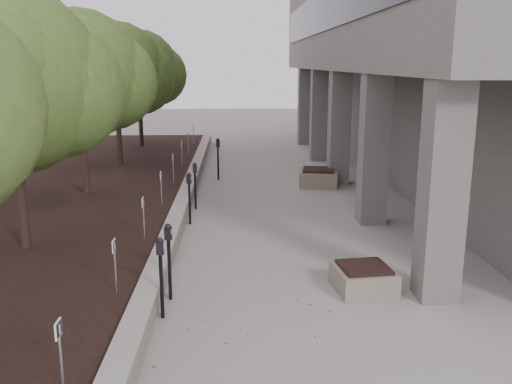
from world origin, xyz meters
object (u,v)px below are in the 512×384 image
object	(u,v)px
parking_meter_3	(189,199)
crabapple_tree_4	(117,94)
crabapple_tree_5	(139,88)
parking_meter_4	(195,186)
crabapple_tree_3	(81,103)
parking_meter_2	(169,262)
crabapple_tree_2	(14,120)
planter_back	(318,177)
planter_front	(364,278)
parking_meter_5	(218,159)
parking_meter_1	(161,278)

from	to	relation	value
parking_meter_3	crabapple_tree_4	bearing A→B (deg)	131.10
crabapple_tree_5	parking_meter_4	world-z (taller)	crabapple_tree_5
crabapple_tree_3	parking_meter_2	bearing A→B (deg)	-64.53
crabapple_tree_2	crabapple_tree_3	xyz separation A→B (m)	(0.00, 5.00, 0.00)
parking_meter_3	planter_back	xyz separation A→B (m)	(4.18, 4.68, -0.41)
crabapple_tree_4	parking_meter_3	size ratio (longest dim) A/B	3.82
planter_back	planter_front	bearing A→B (deg)	-93.05
parking_meter_2	parking_meter_5	size ratio (longest dim) A/B	0.93
crabapple_tree_5	parking_meter_2	bearing A→B (deg)	-78.98
parking_meter_2	planter_back	size ratio (longest dim) A/B	1.12
parking_meter_2	crabapple_tree_4	bearing A→B (deg)	119.90
crabapple_tree_3	crabapple_tree_5	distance (m)	10.00
parking_meter_2	parking_meter_3	bearing A→B (deg)	104.80
crabapple_tree_2	parking_meter_4	size ratio (longest dim) A/B	3.88
crabapple_tree_2	parking_meter_3	bearing A→B (deg)	42.29
parking_meter_4	planter_front	distance (m)	7.23
parking_meter_1	parking_meter_3	world-z (taller)	parking_meter_1
parking_meter_3	parking_meter_5	xyz separation A→B (m)	(0.59, 5.85, 0.07)
parking_meter_4	parking_meter_1	bearing A→B (deg)	-102.63
parking_meter_4	parking_meter_3	bearing A→B (deg)	-103.52
parking_meter_5	planter_front	xyz separation A→B (m)	(3.10, -10.45, -0.54)
crabapple_tree_2	crabapple_tree_4	distance (m)	10.00
planter_front	planter_back	bearing A→B (deg)	86.95
parking_meter_3	parking_meter_4	size ratio (longest dim) A/B	1.01
crabapple_tree_5	parking_meter_3	bearing A→B (deg)	-74.81
crabapple_tree_3	parking_meter_2	xyz separation A→B (m)	(3.30, -6.92, -2.39)
crabapple_tree_3	planter_front	distance (m)	10.02
parking_meter_3	parking_meter_5	size ratio (longest dim) A/B	0.91
crabapple_tree_3	planter_back	world-z (taller)	crabapple_tree_3
parking_meter_1	planter_front	xyz separation A→B (m)	(3.70, 1.05, -0.48)
crabapple_tree_5	parking_meter_3	size ratio (longest dim) A/B	3.82
crabapple_tree_3	parking_meter_5	xyz separation A→B (m)	(3.85, 3.82, -2.34)
parking_meter_3	parking_meter_5	world-z (taller)	parking_meter_5
planter_back	crabapple_tree_2	bearing A→B (deg)	-134.20
crabapple_tree_2	parking_meter_5	distance (m)	9.90
parking_meter_3	planter_front	xyz separation A→B (m)	(3.68, -4.60, -0.46)
parking_meter_2	parking_meter_4	world-z (taller)	parking_meter_2
parking_meter_2	crabapple_tree_2	bearing A→B (deg)	164.21
crabapple_tree_2	parking_meter_5	bearing A→B (deg)	66.40
planter_front	crabapple_tree_4	bearing A→B (deg)	120.86
parking_meter_1	parking_meter_4	size ratio (longest dim) A/B	1.03
planter_front	parking_meter_3	bearing A→B (deg)	128.69
parking_meter_1	parking_meter_5	distance (m)	11.51
crabapple_tree_2	parking_meter_4	xyz separation A→B (m)	(3.30, 4.59, -2.42)
crabapple_tree_4	parking_meter_2	bearing A→B (deg)	-74.54
crabapple_tree_3	parking_meter_3	world-z (taller)	crabapple_tree_3
crabapple_tree_5	parking_meter_4	distance (m)	11.18
parking_meter_1	parking_meter_2	bearing A→B (deg)	87.47
crabapple_tree_4	parking_meter_4	bearing A→B (deg)	-58.58
crabapple_tree_4	parking_meter_4	world-z (taller)	crabapple_tree_4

